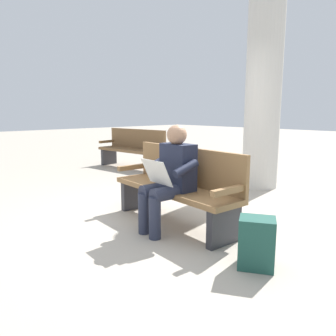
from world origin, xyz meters
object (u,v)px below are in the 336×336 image
object	(u,v)px
bench_near	(178,185)
bench_far	(133,148)
support_pillar	(263,95)
person_seated	(170,175)
backpack	(257,243)

from	to	relation	value
bench_near	bench_far	distance (m)	3.99
bench_near	support_pillar	world-z (taller)	support_pillar
bench_near	person_seated	world-z (taller)	person_seated
bench_near	person_seated	bearing A→B (deg)	121.36
bench_near	bench_far	xyz separation A→B (m)	(3.48, -1.96, 0.00)
person_seated	support_pillar	xyz separation A→B (m)	(0.48, -2.63, 0.97)
person_seated	bench_far	size ratio (longest dim) A/B	0.64
backpack	support_pillar	xyz separation A→B (m)	(1.63, -2.71, 1.38)
bench_near	support_pillar	size ratio (longest dim) A/B	0.57
bench_near	person_seated	xyz separation A→B (m)	(-0.12, 0.24, 0.17)
backpack	bench_near	bearing A→B (deg)	-14.04
person_seated	backpack	distance (m)	1.22
bench_near	support_pillar	distance (m)	2.67
backpack	bench_far	xyz separation A→B (m)	(4.75, -2.28, 0.24)
bench_near	backpack	distance (m)	1.33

